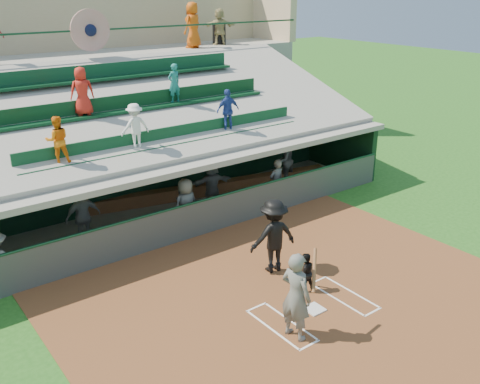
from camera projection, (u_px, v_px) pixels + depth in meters
ground at (314, 310)px, 12.59m from camera, size 100.00×100.00×0.00m
dirt_slab at (300, 301)px, 12.95m from camera, size 11.00×9.00×0.02m
home_plate at (314, 309)px, 12.57m from camera, size 0.43×0.43×0.03m
batters_box_chalk at (314, 309)px, 12.58m from camera, size 2.65×1.85×0.01m
dugout_floor at (170, 217)px, 17.60m from camera, size 16.00×3.50×0.04m
concourse_slab at (84, 112)px, 21.79m from camera, size 20.00×3.00×4.60m
grandstand at (115, 128)px, 19.58m from camera, size 20.40×10.40×7.80m
batter_at_plate at (296, 296)px, 11.27m from camera, size 0.93×0.82×2.02m
catcher at (305, 272)px, 13.20m from camera, size 0.57×0.50×1.02m
home_umpire at (273, 236)px, 13.98m from camera, size 1.41×0.98×2.01m
dugout_bench at (145, 199)px, 18.43m from camera, size 14.03×3.54×0.43m
dugout_player_b at (83, 217)px, 15.36m from camera, size 1.05×0.46×1.78m
dugout_player_c at (186, 206)px, 16.23m from camera, size 0.88×0.62×1.70m
dugout_player_d at (212, 184)px, 18.01m from camera, size 1.61×0.79×1.67m
dugout_player_e at (276, 182)px, 18.28m from camera, size 0.61×0.42×1.61m
dugout_player_f at (284, 160)px, 20.23m from camera, size 0.97×0.82×1.80m
trash_bin at (219, 34)px, 24.37m from camera, size 0.61×0.61×0.91m
concourse_staff_b at (193, 25)px, 22.69m from camera, size 1.07×0.89×1.88m
concourse_staff_c at (219, 27)px, 23.89m from camera, size 1.53×1.01×1.58m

